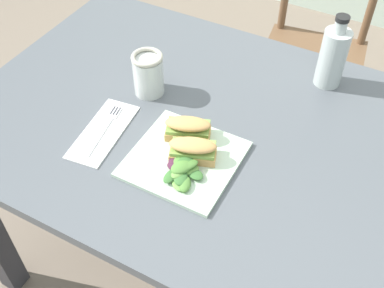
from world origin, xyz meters
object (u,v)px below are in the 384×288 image
(plate_lunch, at_px, (184,159))
(dining_table, at_px, (213,158))
(sandwich_half_back, at_px, (188,128))
(mason_jar_iced_tea, at_px, (148,76))
(chair_wooden_far, at_px, (314,53))
(fork_on_napkin, at_px, (106,126))
(bottle_cold_brew, at_px, (332,60))
(sandwich_half_front, at_px, (193,150))

(plate_lunch, bearing_deg, dining_table, 84.87)
(sandwich_half_back, relative_size, mason_jar_iced_tea, 1.01)
(chair_wooden_far, height_order, fork_on_napkin, chair_wooden_far)
(bottle_cold_brew, xyz_separation_m, mason_jar_iced_tea, (-0.42, -0.27, -0.02))
(plate_lunch, height_order, fork_on_napkin, plate_lunch)
(chair_wooden_far, distance_m, sandwich_half_back, 0.98)
(chair_wooden_far, bearing_deg, dining_table, -92.93)
(sandwich_half_front, height_order, sandwich_half_back, same)
(bottle_cold_brew, bearing_deg, chair_wooden_far, 106.26)
(sandwich_half_front, relative_size, mason_jar_iced_tea, 1.01)
(dining_table, xyz_separation_m, sandwich_half_back, (-0.04, -0.07, 0.16))
(bottle_cold_brew, bearing_deg, dining_table, -122.61)
(sandwich_half_back, xyz_separation_m, fork_on_napkin, (-0.21, -0.06, -0.03))
(plate_lunch, relative_size, bottle_cold_brew, 1.18)
(chair_wooden_far, distance_m, fork_on_napkin, 1.07)
(plate_lunch, distance_m, fork_on_napkin, 0.23)
(dining_table, distance_m, sandwich_half_back, 0.18)
(chair_wooden_far, relative_size, mason_jar_iced_tea, 7.15)
(fork_on_napkin, height_order, bottle_cold_brew, bottle_cold_brew)
(dining_table, relative_size, sandwich_half_back, 10.77)
(dining_table, relative_size, mason_jar_iced_tea, 10.90)
(chair_wooden_far, distance_m, mason_jar_iced_tea, 0.92)
(mason_jar_iced_tea, bearing_deg, sandwich_half_front, -36.78)
(dining_table, xyz_separation_m, sandwich_half_front, (0.01, -0.13, 0.16))
(sandwich_half_front, xyz_separation_m, fork_on_napkin, (-0.25, -0.01, -0.03))
(sandwich_half_front, relative_size, fork_on_napkin, 0.66)
(sandwich_half_front, xyz_separation_m, bottle_cold_brew, (0.19, 0.44, 0.04))
(plate_lunch, height_order, sandwich_half_back, sandwich_half_back)
(chair_wooden_far, bearing_deg, sandwich_half_back, -95.08)
(sandwich_half_front, relative_size, sandwich_half_back, 1.00)
(bottle_cold_brew, bearing_deg, fork_on_napkin, -134.80)
(chair_wooden_far, xyz_separation_m, mason_jar_iced_tea, (-0.26, -0.81, 0.35))
(fork_on_napkin, bearing_deg, mason_jar_iced_tea, 82.69)
(dining_table, bearing_deg, sandwich_half_front, -87.22)
(dining_table, bearing_deg, sandwich_half_back, -118.70)
(bottle_cold_brew, height_order, mason_jar_iced_tea, bottle_cold_brew)
(chair_wooden_far, relative_size, sandwich_half_front, 7.06)
(dining_table, xyz_separation_m, chair_wooden_far, (0.04, 0.85, -0.17))
(sandwich_half_back, height_order, bottle_cold_brew, bottle_cold_brew)
(sandwich_half_back, relative_size, fork_on_napkin, 0.66)
(dining_table, relative_size, chair_wooden_far, 1.52)
(sandwich_half_back, bearing_deg, chair_wooden_far, 84.92)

